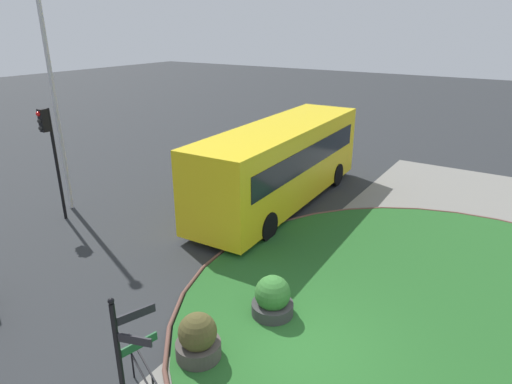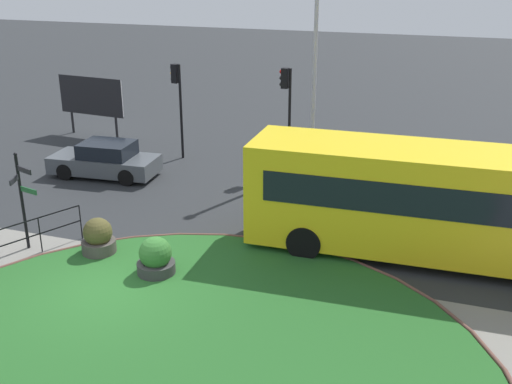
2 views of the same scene
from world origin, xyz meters
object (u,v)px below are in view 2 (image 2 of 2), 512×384
(signpost_directional, at_px, (22,195))
(planter_kerbside, at_px, (98,239))
(car_far_lane, at_px, (105,160))
(traffic_light_far, at_px, (177,90))
(traffic_light_near, at_px, (287,97))
(billboard_left, at_px, (91,97))
(lamppost_tall, at_px, (315,53))
(planter_near_signpost, at_px, (156,259))
(bus_yellow, at_px, (425,201))

(signpost_directional, xyz_separation_m, planter_kerbside, (2.15, 0.36, -1.20))
(car_far_lane, distance_m, traffic_light_far, 4.26)
(traffic_light_near, xyz_separation_m, billboard_left, (-10.23, 2.03, -1.13))
(signpost_directional, relative_size, car_far_lane, 0.69)
(traffic_light_far, distance_m, lamppost_tall, 5.98)
(lamppost_tall, relative_size, billboard_left, 2.45)
(traffic_light_far, xyz_separation_m, billboard_left, (-5.43, 1.80, -1.03))
(signpost_directional, height_order, traffic_light_far, traffic_light_far)
(car_far_lane, distance_m, lamppost_tall, 9.17)
(planter_near_signpost, xyz_separation_m, planter_kerbside, (-2.15, 0.57, 0.01))
(signpost_directional, distance_m, billboard_left, 12.50)
(bus_yellow, xyz_separation_m, car_far_lane, (-12.33, 3.08, -1.08))
(bus_yellow, height_order, traffic_light_near, traffic_light_near)
(planter_near_signpost, bearing_deg, bus_yellow, 28.22)
(traffic_light_near, relative_size, planter_near_signpost, 3.66)
(traffic_light_near, xyz_separation_m, planter_near_signpost, (-0.80, -9.58, -2.51))
(traffic_light_near, bearing_deg, signpost_directional, 63.28)
(signpost_directional, xyz_separation_m, bus_yellow, (10.93, 3.35, 0.01))
(bus_yellow, bearing_deg, lamppost_tall, 124.28)
(traffic_light_near, height_order, lamppost_tall, lamppost_tall)
(bus_yellow, xyz_separation_m, planter_near_signpost, (-6.63, -3.56, -1.22))
(bus_yellow, height_order, billboard_left, bus_yellow)
(car_far_lane, relative_size, traffic_light_far, 1.08)
(traffic_light_far, height_order, planter_near_signpost, traffic_light_far)
(signpost_directional, distance_m, traffic_light_far, 9.68)
(bus_yellow, bearing_deg, car_far_lane, 164.04)
(car_far_lane, xyz_separation_m, traffic_light_near, (6.50, 2.93, 2.37))
(lamppost_tall, relative_size, planter_near_signpost, 7.72)
(lamppost_tall, distance_m, billboard_left, 11.55)
(car_far_lane, xyz_separation_m, traffic_light_far, (1.70, 3.17, 2.28))
(bus_yellow, distance_m, traffic_light_far, 12.39)
(traffic_light_near, distance_m, traffic_light_far, 4.80)
(traffic_light_far, relative_size, lamppost_tall, 0.46)
(planter_near_signpost, bearing_deg, planter_kerbside, 165.05)
(billboard_left, bearing_deg, car_far_lane, -48.05)
(lamppost_tall, height_order, billboard_left, lamppost_tall)
(planter_kerbside, bearing_deg, lamppost_tall, 68.34)
(signpost_directional, bearing_deg, traffic_light_near, 61.42)
(car_far_lane, relative_size, lamppost_tall, 0.49)
(traffic_light_far, height_order, lamppost_tall, lamppost_tall)
(lamppost_tall, bearing_deg, billboard_left, 173.25)
(lamppost_tall, bearing_deg, car_far_lane, -153.79)
(traffic_light_near, relative_size, lamppost_tall, 0.47)
(traffic_light_near, height_order, billboard_left, traffic_light_near)
(car_far_lane, xyz_separation_m, planter_kerbside, (3.55, -6.07, -0.13))
(bus_yellow, distance_m, car_far_lane, 12.75)
(signpost_directional, bearing_deg, planter_near_signpost, -2.78)
(bus_yellow, relative_size, car_far_lane, 2.31)
(planter_near_signpost, bearing_deg, traffic_light_near, 85.21)
(billboard_left, bearing_deg, planter_near_signpost, -45.92)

